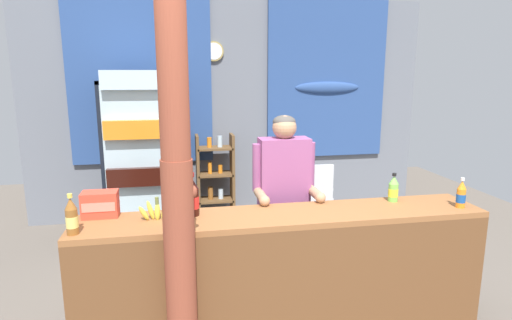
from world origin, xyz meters
TOP-DOWN VIEW (x-y plane):
  - ground_plane at (0.00, 1.27)m, footprint 8.23×8.23m
  - back_wall_curtained at (0.01, 3.21)m, footprint 5.15×0.22m
  - stall_counter at (0.03, 0.32)m, footprint 2.86×0.47m
  - timber_post at (-0.70, 0.10)m, footprint 0.21×0.19m
  - drink_fridge at (-1.15, 2.64)m, footprint 0.73×0.75m
  - bottle_shelf_rack at (-0.23, 2.94)m, footprint 0.48×0.28m
  - plastic_lawn_chair at (0.85, 2.31)m, footprint 0.46×0.46m
  - shopkeeper at (0.14, 0.88)m, footprint 0.51×0.42m
  - soda_bottle_cola at (-0.61, 0.50)m, footprint 0.10×0.10m
  - soda_bottle_lime_soda at (0.91, 0.54)m, footprint 0.07×0.07m
  - soda_bottle_orange_soda at (1.32, 0.31)m, footprint 0.06×0.06m
  - soda_bottle_iced_tea at (-1.34, 0.28)m, footprint 0.07×0.07m
  - snack_box_crackers at (-1.23, 0.59)m, footprint 0.24×0.15m
  - banana_bunch at (-0.84, 0.46)m, footprint 0.27×0.06m

SIDE VIEW (x-z plane):
  - ground_plane at x=0.00m, z-range 0.00..0.00m
  - plastic_lawn_chair at x=0.85m, z-range 0.06..0.92m
  - stall_counter at x=0.03m, z-range 0.10..1.03m
  - bottle_shelf_rack at x=-0.23m, z-range 0.02..1.15m
  - shopkeeper at x=0.14m, z-range 0.20..1.77m
  - banana_bunch at x=-0.84m, z-range 0.91..1.07m
  - snack_box_crackers at x=-1.23m, z-range 0.93..1.11m
  - soda_bottle_lime_soda at x=0.91m, z-range 0.91..1.13m
  - soda_bottle_orange_soda at x=1.32m, z-range 0.91..1.14m
  - soda_bottle_iced_tea at x=-1.34m, z-range 0.91..1.17m
  - drink_fridge at x=-1.15m, z-range 0.10..2.02m
  - soda_bottle_cola at x=-0.61m, z-range 0.91..1.21m
  - timber_post at x=-0.70m, z-range -0.06..2.76m
  - back_wall_curtained at x=0.01m, z-range 0.06..2.88m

